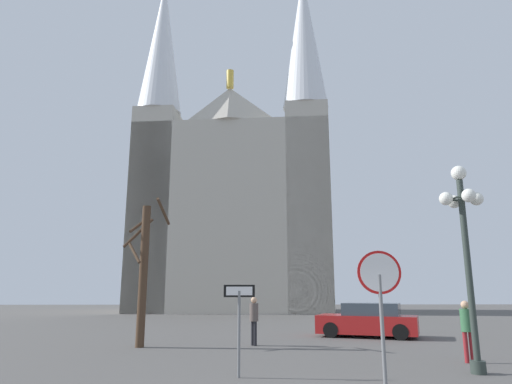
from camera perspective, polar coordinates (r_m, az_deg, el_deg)
cathedral at (r=44.80m, az=-2.74°, el=-0.96°), size 19.55×14.05×34.60m
stop_sign at (r=9.84m, az=15.47°, el=-11.81°), size 0.89×0.15×2.77m
one_way_arrow_sign at (r=10.93m, az=-2.16°, el=-15.30°), size 0.74×0.07×2.08m
street_lamp at (r=12.64m, az=24.97°, el=-4.78°), size 1.15×1.15×5.15m
bare_tree at (r=17.06m, az=-14.09°, el=-9.49°), size 1.66×1.64×5.23m
parked_car_near_red at (r=20.72m, az=14.06°, el=-15.57°), size 4.56×3.33×1.43m
pedestrian_walking at (r=14.35m, az=25.18°, el=-15.02°), size 0.32×0.32×1.67m
pedestrian_standing at (r=17.07m, az=-0.26°, el=-15.44°), size 0.32×0.32×1.72m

